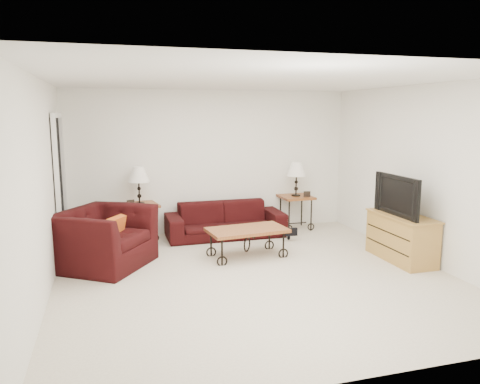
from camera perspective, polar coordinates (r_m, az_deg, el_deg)
The scene contains 20 objects.
ground at distance 6.14m, azimuth 1.84°, elevation -10.31°, with size 5.00×5.00×0.00m, color silver.
wall_back at distance 8.23m, azimuth -3.48°, elevation 3.73°, with size 5.00×0.02×2.50m, color white.
wall_front at distance 3.58m, azimuth 14.37°, elevation -4.29°, with size 5.00×0.02×2.50m, color white.
wall_left at distance 5.60m, azimuth -23.24°, elevation 0.19°, with size 0.02×5.00×2.50m, color white.
wall_right at distance 7.01m, azimuth 21.75°, elevation 2.04°, with size 0.02×5.00×2.50m, color white.
ceiling at distance 5.78m, azimuth 1.98°, elevation 13.66°, with size 5.00×5.00×0.00m, color white.
doorway at distance 7.25m, azimuth -21.33°, elevation 0.46°, with size 0.08×0.94×2.04m, color black.
sofa at distance 7.95m, azimuth -1.82°, elevation -3.46°, with size 2.00×0.78×0.59m, color black.
side_table_left at distance 7.91m, azimuth -12.17°, elevation -3.63°, with size 0.57×0.57×0.62m, color #9B5927.
side_table_right at distance 8.54m, azimuth 6.85°, elevation -2.50°, with size 0.56×0.56×0.61m, color #9B5927.
lamp_left at distance 7.79m, azimuth -12.33°, elevation 0.79°, with size 0.35×0.35×0.62m, color black, non-canonical shape.
lamp_right at distance 8.44m, azimuth 6.94°, elevation 1.58°, with size 0.35×0.35×0.61m, color black, non-canonical shape.
photo_frame_left at distance 7.68m, azimuth -13.30°, elevation -1.32°, with size 0.12×0.02×0.10m, color black.
photo_frame_right at distance 8.40m, azimuth 8.24°, elevation -0.25°, with size 0.12×0.02×0.10m, color black.
coffee_table at distance 6.86m, azimuth 0.88°, elevation -6.25°, with size 1.14×0.62×0.43m, color #9B5927.
armchair at distance 6.68m, azimuth -16.40°, elevation -5.47°, with size 1.22×1.07×0.79m, color black.
throw_pillow at distance 6.60m, azimuth -15.15°, elevation -4.49°, with size 0.36×0.09×0.36m, color orange.
tv_stand at distance 7.07m, azimuth 19.22°, elevation -5.32°, with size 0.46×1.11×0.67m, color #BE8746.
television at distance 6.93m, azimuth 19.36°, elevation -0.38°, with size 1.00×0.13×0.57m, color black.
backpack at distance 7.80m, azimuth 6.03°, elevation -4.47°, with size 0.31×0.24×0.40m, color black.
Camera 1 is at (-1.78, -5.49, 2.09)m, focal length 34.67 mm.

